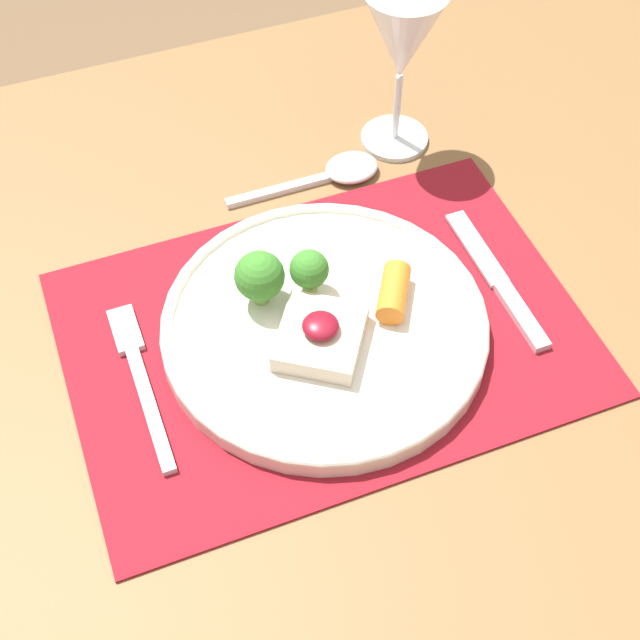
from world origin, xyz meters
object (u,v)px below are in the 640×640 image
spoon (341,171)px  wine_glass_near (403,42)px  fork (139,373)px  knife (502,287)px  dinner_plate (319,323)px

spoon → wine_glass_near: wine_glass_near is taller
fork → spoon: (0.26, 0.18, 0.00)m
knife → spoon: 0.22m
knife → spoon: spoon is taller
spoon → wine_glass_near: bearing=25.7°
dinner_plate → spoon: 0.21m
spoon → knife: bearing=-64.3°
fork → wine_glass_near: size_ratio=1.00×
knife → wine_glass_near: (-0.01, 0.24, 0.12)m
dinner_plate → knife: 0.18m
spoon → wine_glass_near: (0.08, 0.03, 0.12)m
dinner_plate → spoon: dinner_plate is taller
dinner_plate → fork: dinner_plate is taller
dinner_plate → spoon: (0.10, 0.19, -0.01)m
fork → knife: size_ratio=1.00×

